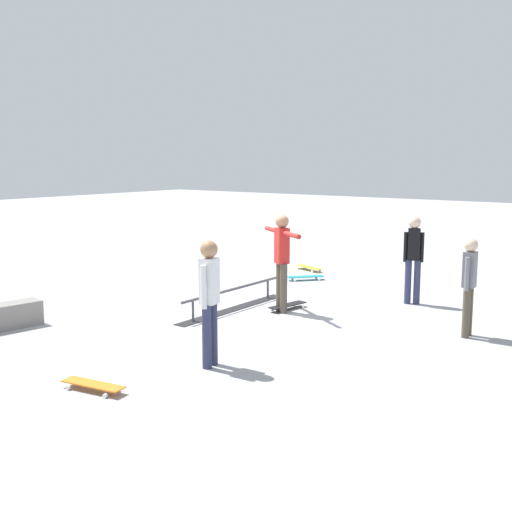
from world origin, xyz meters
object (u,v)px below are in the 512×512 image
(loose_skateboard_orange, at_px, (93,385))
(skater_main, at_px, (282,256))
(grind_rail, at_px, (233,300))
(loose_skateboard_teal, at_px, (306,277))
(skateboard_main, at_px, (288,305))
(bystander_grey_shirt, at_px, (469,281))
(bystander_black_shirt, at_px, (413,255))
(loose_skateboard_yellow, at_px, (309,267))
(bystander_white_shirt, at_px, (209,296))

(loose_skateboard_orange, bearing_deg, skater_main, -94.26)
(grind_rail, relative_size, loose_skateboard_teal, 3.83)
(skateboard_main, relative_size, bystander_grey_shirt, 0.55)
(skateboard_main, height_order, bystander_black_shirt, bystander_black_shirt)
(skateboard_main, height_order, loose_skateboard_yellow, same)
(bystander_black_shirt, bearing_deg, loose_skateboard_orange, 54.43)
(bystander_black_shirt, height_order, bystander_white_shirt, bystander_white_shirt)
(bystander_black_shirt, distance_m, bystander_white_shirt, 4.93)
(loose_skateboard_yellow, bearing_deg, loose_skateboard_teal, 137.77)
(skateboard_main, bearing_deg, loose_skateboard_yellow, 35.84)
(bystander_grey_shirt, bearing_deg, skateboard_main, 90.13)
(grind_rail, xyz_separation_m, loose_skateboard_teal, (-3.05, -0.42, -0.09))
(bystander_black_shirt, xyz_separation_m, loose_skateboard_teal, (-0.75, -2.77, -0.83))
(loose_skateboard_yellow, bearing_deg, grind_rail, 122.72)
(grind_rail, xyz_separation_m, bystander_grey_shirt, (-0.75, 3.87, 0.67))
(loose_skateboard_yellow, xyz_separation_m, loose_skateboard_teal, (1.07, 0.59, 0.00))
(bystander_black_shirt, distance_m, bystander_grey_shirt, 2.17)
(grind_rail, relative_size, bystander_grey_shirt, 1.89)
(skater_main, bearing_deg, loose_skateboard_yellow, 147.57)
(bystander_white_shirt, height_order, loose_skateboard_yellow, bystander_white_shirt)
(skater_main, xyz_separation_m, bystander_white_shirt, (2.94, 0.91, -0.06))
(grind_rail, bearing_deg, loose_skateboard_yellow, -166.80)
(bystander_grey_shirt, height_order, bystander_white_shirt, bystander_white_shirt)
(skateboard_main, distance_m, loose_skateboard_teal, 2.75)
(grind_rail, height_order, loose_skateboard_yellow, grind_rail)
(bystander_black_shirt, bearing_deg, loose_skateboard_teal, -40.40)
(skater_main, height_order, loose_skateboard_orange, skater_main)
(bystander_grey_shirt, relative_size, loose_skateboard_yellow, 1.81)
(loose_skateboard_teal, bearing_deg, grind_rail, -130.99)
(bystander_grey_shirt, bearing_deg, grind_rail, 97.78)
(bystander_white_shirt, bearing_deg, bystander_grey_shirt, 134.92)
(skater_main, distance_m, bystander_grey_shirt, 3.11)
(grind_rail, distance_m, skateboard_main, 0.96)
(grind_rail, bearing_deg, bystander_black_shirt, 133.83)
(skateboard_main, xyz_separation_m, loose_skateboard_yellow, (-3.55, -1.78, 0.00))
(bystander_white_shirt, distance_m, loose_skateboard_teal, 6.08)
(skateboard_main, xyz_separation_m, bystander_grey_shirt, (-0.18, 3.10, 0.77))
(loose_skateboard_teal, bearing_deg, loose_skateboard_orange, -126.14)
(skater_main, distance_m, loose_skateboard_orange, 4.52)
(bystander_grey_shirt, distance_m, loose_skateboard_yellow, 5.98)
(skateboard_main, bearing_deg, loose_skateboard_orange, -165.70)
(grind_rail, height_order, loose_skateboard_orange, grind_rail)
(skater_main, bearing_deg, grind_rail, -123.55)
(skateboard_main, xyz_separation_m, loose_skateboard_orange, (4.62, 0.41, 0.00))
(grind_rail, height_order, skateboard_main, grind_rail)
(loose_skateboard_orange, xyz_separation_m, loose_skateboard_teal, (-7.10, -1.61, 0.00))
(grind_rail, bearing_deg, bystander_white_shirt, 32.59)
(bystander_white_shirt, relative_size, loose_skateboard_yellow, 1.98)
(skater_main, distance_m, bystander_white_shirt, 3.08)
(grind_rail, relative_size, loose_skateboard_yellow, 3.42)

